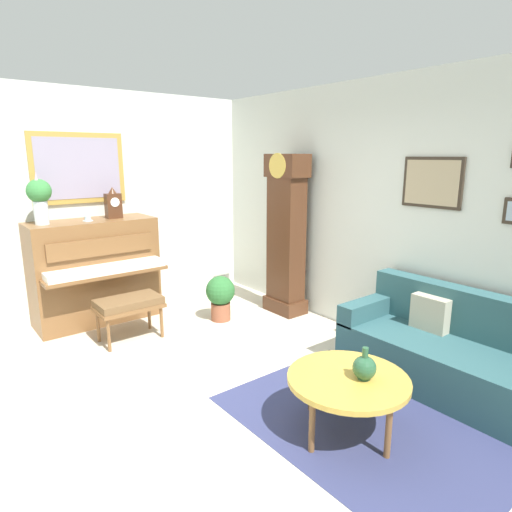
{
  "coord_description": "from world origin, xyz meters",
  "views": [
    {
      "loc": [
        3.0,
        -1.58,
        2.0
      ],
      "look_at": [
        -0.3,
        1.03,
        1.03
      ],
      "focal_mm": 30.62,
      "sensor_mm": 36.0,
      "label": 1
    }
  ],
  "objects": [
    {
      "name": "ground_plane",
      "position": [
        0.0,
        0.0,
        -0.05
      ],
      "size": [
        6.4,
        6.0,
        0.1
      ],
      "primitive_type": "cube",
      "color": "beige"
    },
    {
      "name": "wall_left",
      "position": [
        -2.6,
        0.0,
        1.41
      ],
      "size": [
        0.13,
        4.9,
        2.8
      ],
      "color": "silver",
      "rests_on": "ground_plane"
    },
    {
      "name": "wall_back",
      "position": [
        0.02,
        2.4,
        1.4
      ],
      "size": [
        5.3,
        0.13,
        2.8
      ],
      "color": "silver",
      "rests_on": "ground_plane"
    },
    {
      "name": "area_rug",
      "position": [
        1.19,
        0.91,
        0.0
      ],
      "size": [
        2.1,
        1.5,
        0.01
      ],
      "primitive_type": "cube",
      "color": "navy",
      "rests_on": "ground_plane"
    },
    {
      "name": "piano",
      "position": [
        -2.23,
        0.07,
        0.63
      ],
      "size": [
        0.87,
        1.44,
        1.25
      ],
      "color": "brown",
      "rests_on": "ground_plane"
    },
    {
      "name": "piano_bench",
      "position": [
        -1.42,
        0.14,
        0.41
      ],
      "size": [
        0.42,
        0.7,
        0.48
      ],
      "color": "brown",
      "rests_on": "ground_plane"
    },
    {
      "name": "grandfather_clock",
      "position": [
        -1.03,
        2.09,
        0.96
      ],
      "size": [
        0.52,
        0.34,
        2.03
      ],
      "color": "#4C2B19",
      "rests_on": "ground_plane"
    },
    {
      "name": "couch",
      "position": [
        1.31,
        1.96,
        0.31
      ],
      "size": [
        1.9,
        0.8,
        0.84
      ],
      "color": "#2D565B",
      "rests_on": "ground_plane"
    },
    {
      "name": "coffee_table",
      "position": [
        1.17,
        0.72,
        0.42
      ],
      "size": [
        0.88,
        0.88,
        0.45
      ],
      "color": "gold",
      "rests_on": "ground_plane"
    },
    {
      "name": "mantel_clock",
      "position": [
        -2.23,
        0.35,
        1.42
      ],
      "size": [
        0.13,
        0.18,
        0.38
      ],
      "color": "#4C2B19",
      "rests_on": "piano"
    },
    {
      "name": "flower_vase",
      "position": [
        -2.23,
        -0.47,
        1.57
      ],
      "size": [
        0.26,
        0.26,
        0.58
      ],
      "color": "silver",
      "rests_on": "piano"
    },
    {
      "name": "teacup",
      "position": [
        -2.19,
        0.02,
        1.28
      ],
      "size": [
        0.12,
        0.12,
        0.06
      ],
      "color": "#ADC6D6",
      "rests_on": "piano"
    },
    {
      "name": "green_jug",
      "position": [
        1.25,
        0.78,
        0.53
      ],
      "size": [
        0.17,
        0.17,
        0.24
      ],
      "color": "#234C33",
      "rests_on": "coffee_table"
    },
    {
      "name": "potted_plant",
      "position": [
        -1.3,
        1.26,
        0.32
      ],
      "size": [
        0.36,
        0.36,
        0.56
      ],
      "color": "#935138",
      "rests_on": "ground_plane"
    }
  ]
}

